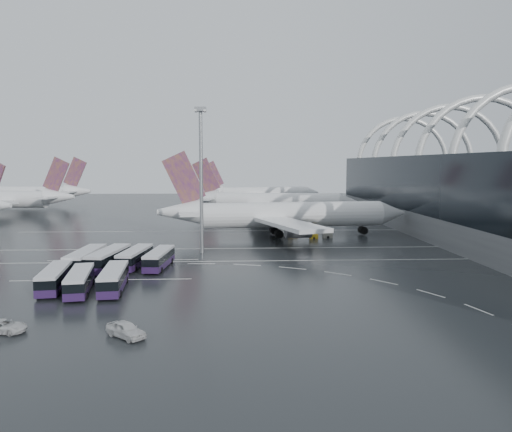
{
  "coord_description": "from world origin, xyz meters",
  "views": [
    {
      "loc": [
        -3.6,
        -93.02,
        17.97
      ],
      "look_at": [
        1.43,
        11.26,
        7.0
      ],
      "focal_mm": 35.0,
      "sensor_mm": 36.0,
      "label": 1
    }
  ],
  "objects_px": {
    "airliner_gate_c": "(258,194)",
    "bus_row_far_a": "(55,278)",
    "airliner_main": "(281,215)",
    "bus_row_near_d": "(159,258)",
    "jet_remote_far": "(37,194)",
    "gse_cart_belly_a": "(314,236)",
    "van_curve_a": "(3,326)",
    "floodlight_mast": "(201,162)",
    "bus_row_near_a": "(86,259)",
    "gse_cart_belly_b": "(328,235)",
    "bus_row_near_b": "(109,258)",
    "airliner_gate_b": "(269,202)",
    "bus_row_far_b": "(80,281)",
    "van_curve_b": "(126,329)",
    "bus_row_near_c": "(135,257)",
    "jet_remote_mid": "(13,199)",
    "bus_row_far_c": "(114,278)",
    "gse_cart_belly_e": "(293,232)"
  },
  "relations": [
    {
      "from": "bus_row_far_b",
      "to": "van_curve_a",
      "type": "height_order",
      "value": "bus_row_far_b"
    },
    {
      "from": "bus_row_far_b",
      "to": "gse_cart_belly_e",
      "type": "bearing_deg",
      "value": -43.0
    },
    {
      "from": "airliner_gate_c",
      "to": "bus_row_far_a",
      "type": "bearing_deg",
      "value": -115.11
    },
    {
      "from": "bus_row_near_d",
      "to": "bus_row_far_b",
      "type": "distance_m",
      "value": 18.3
    },
    {
      "from": "bus_row_near_b",
      "to": "airliner_gate_b",
      "type": "bearing_deg",
      "value": -14.24
    },
    {
      "from": "airliner_gate_c",
      "to": "bus_row_near_a",
      "type": "bearing_deg",
      "value": -116.18
    },
    {
      "from": "bus_row_near_d",
      "to": "bus_row_far_c",
      "type": "height_order",
      "value": "bus_row_far_c"
    },
    {
      "from": "airliner_gate_b",
      "to": "bus_row_far_b",
      "type": "xyz_separation_m",
      "value": [
        -33.84,
        -98.54,
        -3.37
      ]
    },
    {
      "from": "airliner_gate_c",
      "to": "bus_row_far_b",
      "type": "distance_m",
      "value": 152.78
    },
    {
      "from": "jet_remote_far",
      "to": "bus_row_far_b",
      "type": "distance_m",
      "value": 156.42
    },
    {
      "from": "bus_row_near_a",
      "to": "bus_row_far_b",
      "type": "bearing_deg",
      "value": -164.38
    },
    {
      "from": "airliner_main",
      "to": "bus_row_near_c",
      "type": "relative_size",
      "value": 4.8
    },
    {
      "from": "bus_row_far_a",
      "to": "airliner_gate_b",
      "type": "bearing_deg",
      "value": -29.08
    },
    {
      "from": "bus_row_far_a",
      "to": "van_curve_a",
      "type": "height_order",
      "value": "bus_row_far_a"
    },
    {
      "from": "gse_cart_belly_a",
      "to": "gse_cart_belly_e",
      "type": "relative_size",
      "value": 0.86
    },
    {
      "from": "bus_row_near_a",
      "to": "van_curve_b",
      "type": "xyz_separation_m",
      "value": [
        13.75,
        -33.79,
        -1.03
      ]
    },
    {
      "from": "jet_remote_mid",
      "to": "floodlight_mast",
      "type": "height_order",
      "value": "floodlight_mast"
    },
    {
      "from": "bus_row_far_c",
      "to": "van_curve_b",
      "type": "distance_m",
      "value": 20.57
    },
    {
      "from": "bus_row_near_b",
      "to": "bus_row_near_c",
      "type": "height_order",
      "value": "bus_row_near_b"
    },
    {
      "from": "floodlight_mast",
      "to": "gse_cart_belly_e",
      "type": "relative_size",
      "value": 12.49
    },
    {
      "from": "floodlight_mast",
      "to": "bus_row_near_b",
      "type": "bearing_deg",
      "value": -135.46
    },
    {
      "from": "airliner_gate_c",
      "to": "jet_remote_mid",
      "type": "xyz_separation_m",
      "value": [
        -89.58,
        -37.53,
        0.47
      ]
    },
    {
      "from": "bus_row_far_a",
      "to": "van_curve_a",
      "type": "xyz_separation_m",
      "value": [
        0.97,
        -18.58,
        -1.0
      ]
    },
    {
      "from": "jet_remote_mid",
      "to": "gse_cart_belly_e",
      "type": "distance_m",
      "value": 109.08
    },
    {
      "from": "airliner_gate_b",
      "to": "bus_row_far_c",
      "type": "relative_size",
      "value": 4.47
    },
    {
      "from": "jet_remote_far",
      "to": "bus_row_near_d",
      "type": "distance_m",
      "value": 145.71
    },
    {
      "from": "airliner_gate_c",
      "to": "bus_row_near_d",
      "type": "distance_m",
      "value": 135.3
    },
    {
      "from": "bus_row_far_b",
      "to": "floodlight_mast",
      "type": "height_order",
      "value": "floodlight_mast"
    },
    {
      "from": "bus_row_near_d",
      "to": "gse_cart_belly_e",
      "type": "distance_m",
      "value": 48.25
    },
    {
      "from": "bus_row_near_b",
      "to": "jet_remote_far",
      "type": "bearing_deg",
      "value": 33.08
    },
    {
      "from": "bus_row_near_c",
      "to": "bus_row_far_a",
      "type": "bearing_deg",
      "value": 157.75
    },
    {
      "from": "van_curve_a",
      "to": "floodlight_mast",
      "type": "bearing_deg",
      "value": -11.64
    },
    {
      "from": "airliner_gate_c",
      "to": "gse_cart_belly_a",
      "type": "height_order",
      "value": "airliner_gate_c"
    },
    {
      "from": "gse_cart_belly_a",
      "to": "gse_cart_belly_b",
      "type": "height_order",
      "value": "gse_cart_belly_b"
    },
    {
      "from": "bus_row_near_c",
      "to": "gse_cart_belly_e",
      "type": "bearing_deg",
      "value": -33.27
    },
    {
      "from": "van_curve_a",
      "to": "van_curve_b",
      "type": "bearing_deg",
      "value": -89.05
    },
    {
      "from": "bus_row_near_a",
      "to": "bus_row_far_c",
      "type": "relative_size",
      "value": 1.08
    },
    {
      "from": "bus_row_near_a",
      "to": "gse_cart_belly_b",
      "type": "height_order",
      "value": "bus_row_near_a"
    },
    {
      "from": "bus_row_far_b",
      "to": "van_curve_b",
      "type": "height_order",
      "value": "bus_row_far_b"
    },
    {
      "from": "bus_row_far_a",
      "to": "airliner_main",
      "type": "bearing_deg",
      "value": -44.43
    },
    {
      "from": "gse_cart_belly_a",
      "to": "jet_remote_far",
      "type": "bearing_deg",
      "value": 136.66
    },
    {
      "from": "bus_row_near_d",
      "to": "gse_cart_belly_a",
      "type": "xyz_separation_m",
      "value": [
        32.25,
        32.34,
        -1.14
      ]
    },
    {
      "from": "bus_row_far_c",
      "to": "van_curve_b",
      "type": "xyz_separation_m",
      "value": [
        5.81,
        -19.72,
        -0.88
      ]
    },
    {
      "from": "jet_remote_far",
      "to": "bus_row_near_a",
      "type": "relative_size",
      "value": 3.45
    },
    {
      "from": "airliner_gate_b",
      "to": "bus_row_near_b",
      "type": "xyz_separation_m",
      "value": [
        -33.57,
        -82.99,
        -3.18
      ]
    },
    {
      "from": "jet_remote_mid",
      "to": "bus_row_far_b",
      "type": "xyz_separation_m",
      "value": [
        56.52,
        -111.6,
        -3.63
      ]
    },
    {
      "from": "airliner_main",
      "to": "bus_row_near_d",
      "type": "height_order",
      "value": "airliner_main"
    },
    {
      "from": "bus_row_near_d",
      "to": "van_curve_a",
      "type": "distance_m",
      "value": 34.85
    },
    {
      "from": "gse_cart_belly_b",
      "to": "bus_row_near_a",
      "type": "bearing_deg",
      "value": -144.42
    },
    {
      "from": "van_curve_b",
      "to": "gse_cart_belly_b",
      "type": "xyz_separation_m",
      "value": [
        34.28,
        68.15,
        -0.22
      ]
    }
  ]
}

